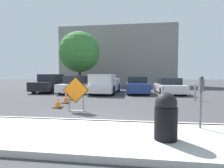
# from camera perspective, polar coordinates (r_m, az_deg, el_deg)

# --- Properties ---
(ground_plane) EXTENTS (96.00, 96.00, 0.00)m
(ground_plane) POSITION_cam_1_polar(r_m,az_deg,el_deg) (15.47, 1.63, -2.80)
(ground_plane) COLOR #3D3D3F
(sidewalk_strip) EXTENTS (22.59, 2.39, 0.14)m
(sidewalk_strip) POSITION_cam_1_polar(r_m,az_deg,el_deg) (4.66, -13.63, -15.69)
(sidewalk_strip) COLOR beige
(sidewalk_strip) RESTS_ON ground_plane
(curb_lip) EXTENTS (22.59, 0.20, 0.14)m
(curb_lip) POSITION_cam_1_polar(r_m,az_deg,el_deg) (5.74, -9.20, -12.06)
(curb_lip) COLOR beige
(curb_lip) RESTS_ON ground_plane
(road_closed_sign) EXTENTS (1.13, 0.20, 1.48)m
(road_closed_sign) POSITION_cam_1_polar(r_m,az_deg,el_deg) (7.66, -11.75, -2.79)
(road_closed_sign) COLOR black
(road_closed_sign) RESTS_ON ground_plane
(traffic_cone_nearest) EXTENTS (0.41, 0.41, 0.60)m
(traffic_cone_nearest) POSITION_cam_1_polar(r_m,az_deg,el_deg) (8.70, -17.28, -5.54)
(traffic_cone_nearest) COLOR black
(traffic_cone_nearest) RESTS_ON ground_plane
(traffic_cone_second) EXTENTS (0.41, 0.41, 0.65)m
(traffic_cone_second) POSITION_cam_1_polar(r_m,az_deg,el_deg) (9.98, -14.78, -4.27)
(traffic_cone_second) COLOR black
(traffic_cone_second) RESTS_ON ground_plane
(traffic_cone_third) EXTENTS (0.51, 0.51, 0.74)m
(traffic_cone_third) POSITION_cam_1_polar(r_m,az_deg,el_deg) (11.19, -13.03, -3.25)
(traffic_cone_third) COLOR black
(traffic_cone_third) RESTS_ON ground_plane
(traffic_cone_fourth) EXTENTS (0.40, 0.40, 0.79)m
(traffic_cone_fourth) POSITION_cam_1_polar(r_m,az_deg,el_deg) (12.27, -12.27, -2.58)
(traffic_cone_fourth) COLOR black
(traffic_cone_fourth) RESTS_ON ground_plane
(parked_car_nearest) EXTENTS (1.95, 4.67, 1.62)m
(parked_car_nearest) POSITION_cam_1_polar(r_m,az_deg,el_deg) (17.33, -19.33, 0.11)
(parked_car_nearest) COLOR black
(parked_car_nearest) RESTS_ON ground_plane
(parked_car_second) EXTENTS (1.88, 4.40, 1.47)m
(parked_car_second) POSITION_cam_1_polar(r_m,az_deg,el_deg) (15.63, -11.78, -0.32)
(parked_car_second) COLOR white
(parked_car_second) RESTS_ON ground_plane
(pickup_truck) EXTENTS (2.14, 5.42, 1.62)m
(pickup_truck) POSITION_cam_1_polar(r_m,az_deg,el_deg) (14.67, -2.36, -0.25)
(pickup_truck) COLOR silver
(pickup_truck) RESTS_ON ground_plane
(parked_car_third) EXTENTS (2.03, 4.69, 1.40)m
(parked_car_third) POSITION_cam_1_polar(r_m,az_deg,el_deg) (15.22, 8.11, -0.46)
(parked_car_third) COLOR navy
(parked_car_third) RESTS_ON ground_plane
(parked_car_fourth) EXTENTS (2.07, 4.41, 1.30)m
(parked_car_fourth) POSITION_cam_1_polar(r_m,az_deg,el_deg) (15.35, 18.09, -0.72)
(parked_car_fourth) COLOR silver
(parked_car_fourth) RESTS_ON ground_plane
(trash_bin) EXTENTS (0.49, 0.49, 1.04)m
(trash_bin) POSITION_cam_1_polar(r_m,az_deg,el_deg) (4.04, 17.16, -9.89)
(trash_bin) COLOR black
(trash_bin) RESTS_ON sidewalk_strip
(bollard_nearest) EXTENTS (0.12, 0.12, 0.87)m
(bollard_nearest) POSITION_cam_1_polar(r_m,az_deg,el_deg) (11.34, 16.26, -2.68)
(bollard_nearest) COLOR gray
(bollard_nearest) RESTS_ON ground_plane
(bollard_second) EXTENTS (0.12, 0.12, 1.02)m
(bollard_second) POSITION_cam_1_polar(r_m,az_deg,el_deg) (11.77, 25.46, -2.28)
(bollard_second) COLOR gray
(bollard_second) RESTS_ON ground_plane
(parking_meter) EXTENTS (0.11, 0.15, 1.40)m
(parking_meter) POSITION_cam_1_polar(r_m,az_deg,el_deg) (5.19, 27.05, -2.54)
(parking_meter) COLOR #59595B
(parking_meter) RESTS_ON sidewalk_strip
(building_facade_backdrop) EXTENTS (16.73, 5.00, 8.55)m
(building_facade_backdrop) POSITION_cam_1_polar(r_m,az_deg,el_deg) (27.12, 1.82, 8.71)
(building_facade_backdrop) COLOR gray
(building_facade_backdrop) RESTS_ON ground_plane
(street_tree_behind_lot) EXTENTS (4.47, 4.47, 6.34)m
(street_tree_behind_lot) POSITION_cam_1_polar(r_m,az_deg,el_deg) (20.03, -10.59, 10.21)
(street_tree_behind_lot) COLOR #513823
(street_tree_behind_lot) RESTS_ON ground_plane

